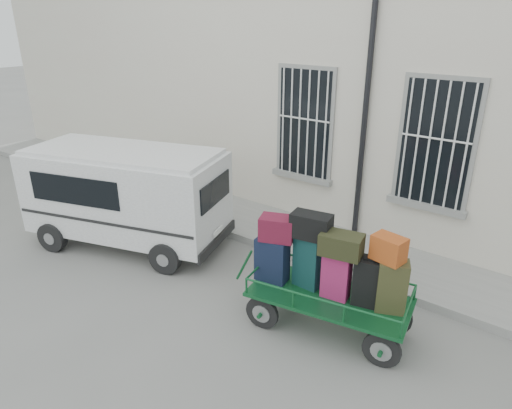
{
  "coord_description": "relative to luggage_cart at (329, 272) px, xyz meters",
  "views": [
    {
      "loc": [
        4.56,
        -5.12,
        4.33
      ],
      "look_at": [
        -0.16,
        1.0,
        1.13
      ],
      "focal_mm": 32.0,
      "sensor_mm": 36.0,
      "label": 1
    }
  ],
  "objects": [
    {
      "name": "luggage_cart",
      "position": [
        0.0,
        0.0,
        0.0
      ],
      "size": [
        2.75,
        1.42,
        1.77
      ],
      "rotation": [
        0.0,
        0.0,
        0.18
      ],
      "color": "black",
      "rests_on": "ground"
    },
    {
      "name": "ground",
      "position": [
        -1.94,
        0.03,
        -0.95
      ],
      "size": [
        80.0,
        80.0,
        0.0
      ],
      "primitive_type": "plane",
      "color": "slate",
      "rests_on": "ground"
    },
    {
      "name": "sidewalk",
      "position": [
        -1.94,
        2.23,
        -0.88
      ],
      "size": [
        24.0,
        1.7,
        0.15
      ],
      "primitive_type": "cube",
      "color": "gray",
      "rests_on": "ground"
    },
    {
      "name": "van",
      "position": [
        -4.54,
        -0.01,
        0.18
      ],
      "size": [
        4.23,
        2.77,
        1.98
      ],
      "rotation": [
        0.0,
        0.0,
        0.32
      ],
      "color": "silver",
      "rests_on": "ground"
    },
    {
      "name": "building",
      "position": [
        -1.94,
        5.53,
        2.05
      ],
      "size": [
        24.0,
        5.15,
        6.0
      ],
      "color": "beige",
      "rests_on": "ground"
    }
  ]
}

